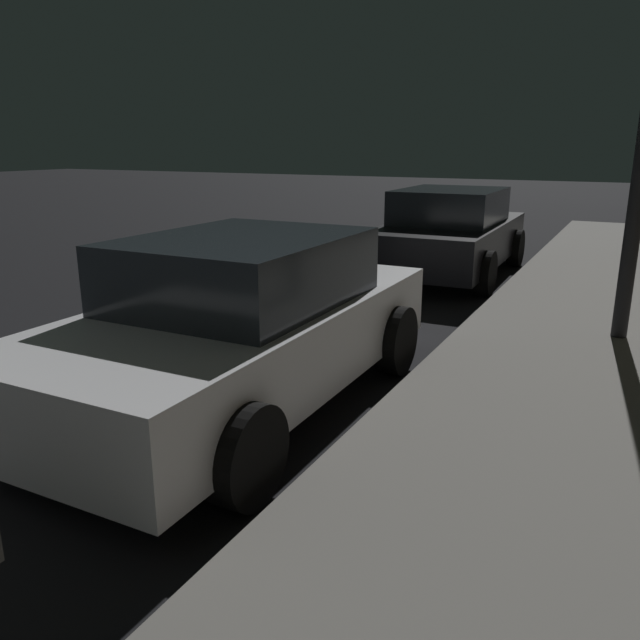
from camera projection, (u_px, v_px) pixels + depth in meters
car_white at (242, 324)px, 5.18m from camera, size 2.02×4.16×1.43m
car_black at (449, 233)px, 10.43m from camera, size 2.05×4.11×1.43m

